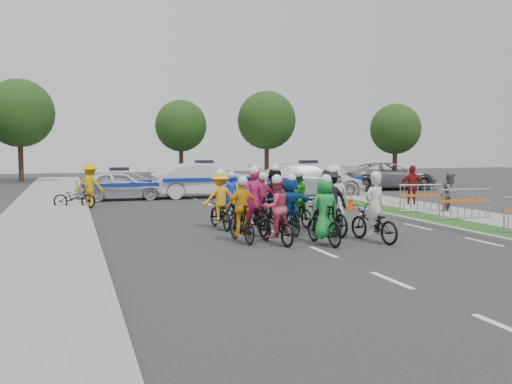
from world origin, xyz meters
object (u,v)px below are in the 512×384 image
object	(u,v)px
rider_8	(297,205)
police_car_2	(308,180)
spectator_2	(412,186)
police_car_0	(119,185)
civilian_sedan	(353,178)
rider_7	(334,205)
parked_bike	(74,197)
rider_9	(262,206)
rider_10	(220,206)
cone_1	(335,193)
marshal_hiviz	(90,185)
barrier_1	(465,206)
tree_4	(181,126)
civilian_suv	(389,176)
rider_0	(374,218)
rider_12	(231,206)
rider_2	(276,218)
tree_1	(267,120)
rider_11	(274,199)
police_car_1	(204,180)
cone_0	(351,201)
rider_5	(291,209)
rider_3	(242,217)
spectator_1	(451,194)
rider_6	(253,212)
barrier_2	(424,199)
rider_4	(329,208)
rider_1	(324,217)
tree_3	(19,113)
tree_2	(395,129)

from	to	relation	value
rider_8	police_car_2	bearing A→B (deg)	-124.04
spectator_2	police_car_0	bearing A→B (deg)	158.26
rider_8	civilian_sedan	distance (m)	15.96
rider_7	parked_bike	xyz separation A→B (m)	(-7.40, 8.60, -0.30)
rider_9	parked_bike	xyz separation A→B (m)	(-5.44, 7.58, -0.22)
rider_10	cone_1	world-z (taller)	rider_10
rider_10	marshal_hiviz	size ratio (longest dim) A/B	1.00
police_car_2	barrier_1	world-z (taller)	police_car_2
cone_1	tree_4	bearing A→B (deg)	98.03
rider_7	civilian_suv	xyz separation A→B (m)	(10.24, 13.82, 0.03)
rider_7	rider_0	bearing A→B (deg)	100.41
rider_12	rider_2	bearing A→B (deg)	79.62
rider_7	tree_1	size ratio (longest dim) A/B	0.29
rider_11	barrier_1	size ratio (longest dim) A/B	0.96
rider_9	police_car_1	world-z (taller)	rider_9
rider_9	barrier_1	xyz separation A→B (m)	(6.77, -0.90, -0.11)
rider_8	civilian_suv	size ratio (longest dim) A/B	0.32
tree_4	cone_0	bearing A→B (deg)	-85.63
marshal_hiviz	rider_0	bearing A→B (deg)	150.31
rider_5	rider_11	world-z (taller)	rider_11
rider_11	police_car_2	xyz separation A→B (m)	(4.98, 8.79, 0.03)
rider_5	rider_8	world-z (taller)	rider_8
tree_4	spectator_2	bearing A→B (deg)	-79.73
spectator_2	rider_7	bearing A→B (deg)	-130.20
spectator_2	rider_12	bearing A→B (deg)	-153.64
police_car_1	spectator_2	bearing A→B (deg)	-134.41
rider_3	tree_1	distance (m)	30.17
police_car_2	spectator_1	bearing A→B (deg)	-156.90
rider_11	civilian_sedan	bearing A→B (deg)	-136.26
rider_5	cone_1	bearing A→B (deg)	-119.68
rider_11	civilian_suv	xyz separation A→B (m)	(11.49, 11.99, -0.02)
rider_5	rider_2	bearing A→B (deg)	57.75
civilian_suv	rider_6	bearing A→B (deg)	143.11
police_car_0	civilian_sedan	size ratio (longest dim) A/B	0.86
spectator_2	barrier_1	bearing A→B (deg)	-91.59
barrier_2	tree_1	world-z (taller)	tree_1
rider_12	police_car_0	distance (m)	9.85
police_car_1	tree_1	world-z (taller)	tree_1
rider_11	civilian_suv	world-z (taller)	rider_11
rider_3	police_car_0	size ratio (longest dim) A/B	0.43
rider_7	tree_1	bearing A→B (deg)	-94.46
rider_11	barrier_2	bearing A→B (deg)	176.04
rider_4	barrier_2	world-z (taller)	rider_4
rider_9	police_car_0	world-z (taller)	rider_9
rider_9	tree_1	xyz separation A→B (m)	(9.07, 25.66, 3.87)
rider_7	cone_0	bearing A→B (deg)	-112.21
rider_1	tree_3	world-z (taller)	tree_3
tree_2	barrier_1	bearing A→B (deg)	-116.61
civilian_suv	cone_0	distance (m)	11.51
police_car_1	cone_0	size ratio (longest dim) A/B	7.28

